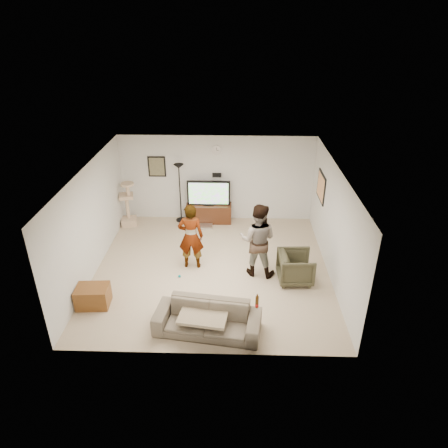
{
  "coord_description": "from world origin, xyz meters",
  "views": [
    {
      "loc": [
        0.53,
        -8.17,
        5.44
      ],
      "look_at": [
        0.28,
        0.2,
        1.11
      ],
      "focal_mm": 32.64,
      "sensor_mm": 36.0,
      "label": 1
    }
  ],
  "objects_px": {
    "cat_tree": "(127,204)",
    "beer_bottle": "(257,302)",
    "tv_stand": "(209,213)",
    "tv": "(209,193)",
    "floor_lamp": "(180,193)",
    "person_left": "(191,236)",
    "side_table": "(93,296)",
    "armchair": "(296,267)",
    "sofa": "(207,319)",
    "person_right": "(258,240)"
  },
  "relations": [
    {
      "from": "sofa",
      "to": "side_table",
      "type": "distance_m",
      "value": 2.54
    },
    {
      "from": "tv_stand",
      "to": "cat_tree",
      "type": "height_order",
      "value": "cat_tree"
    },
    {
      "from": "tv_stand",
      "to": "person_left",
      "type": "xyz_separation_m",
      "value": [
        -0.26,
        -2.4,
        0.55
      ]
    },
    {
      "from": "armchair",
      "to": "cat_tree",
      "type": "bearing_deg",
      "value": 56.42
    },
    {
      "from": "floor_lamp",
      "to": "armchair",
      "type": "xyz_separation_m",
      "value": [
        2.97,
        -2.97,
        -0.51
      ]
    },
    {
      "from": "cat_tree",
      "to": "side_table",
      "type": "xyz_separation_m",
      "value": [
        0.13,
        -3.67,
        -0.44
      ]
    },
    {
      "from": "beer_bottle",
      "to": "armchair",
      "type": "xyz_separation_m",
      "value": [
        0.96,
        1.73,
        -0.36
      ]
    },
    {
      "from": "tv_stand",
      "to": "armchair",
      "type": "bearing_deg",
      "value": -53.69
    },
    {
      "from": "cat_tree",
      "to": "person_right",
      "type": "distance_m",
      "value": 4.3
    },
    {
      "from": "tv_stand",
      "to": "beer_bottle",
      "type": "xyz_separation_m",
      "value": [
        1.19,
        -4.65,
        0.44
      ]
    },
    {
      "from": "tv",
      "to": "cat_tree",
      "type": "relative_size",
      "value": 0.93
    },
    {
      "from": "tv_stand",
      "to": "floor_lamp",
      "type": "relative_size",
      "value": 0.75
    },
    {
      "from": "cat_tree",
      "to": "person_right",
      "type": "relative_size",
      "value": 0.75
    },
    {
      "from": "person_left",
      "to": "beer_bottle",
      "type": "xyz_separation_m",
      "value": [
        1.45,
        -2.26,
        -0.1
      ]
    },
    {
      "from": "cat_tree",
      "to": "beer_bottle",
      "type": "distance_m",
      "value": 5.6
    },
    {
      "from": "tv_stand",
      "to": "cat_tree",
      "type": "xyz_separation_m",
      "value": [
        -2.3,
        -0.27,
        0.39
      ]
    },
    {
      "from": "person_right",
      "to": "beer_bottle",
      "type": "relative_size",
      "value": 7.05
    },
    {
      "from": "tv_stand",
      "to": "person_right",
      "type": "xyz_separation_m",
      "value": [
        1.28,
        -2.64,
        0.61
      ]
    },
    {
      "from": "floor_lamp",
      "to": "cat_tree",
      "type": "relative_size",
      "value": 1.31
    },
    {
      "from": "tv",
      "to": "cat_tree",
      "type": "xyz_separation_m",
      "value": [
        -2.3,
        -0.27,
        -0.25
      ]
    },
    {
      "from": "tv",
      "to": "person_left",
      "type": "height_order",
      "value": "person_left"
    },
    {
      "from": "sofa",
      "to": "tv",
      "type": "bearing_deg",
      "value": 101.52
    },
    {
      "from": "person_left",
      "to": "person_right",
      "type": "xyz_separation_m",
      "value": [
        1.55,
        -0.24,
        0.07
      ]
    },
    {
      "from": "person_left",
      "to": "side_table",
      "type": "distance_m",
      "value": 2.52
    },
    {
      "from": "beer_bottle",
      "to": "armchair",
      "type": "relative_size",
      "value": 0.32
    },
    {
      "from": "tv_stand",
      "to": "floor_lamp",
      "type": "bearing_deg",
      "value": 176.88
    },
    {
      "from": "floor_lamp",
      "to": "side_table",
      "type": "xyz_separation_m",
      "value": [
        -1.35,
        -3.99,
        -0.64
      ]
    },
    {
      "from": "cat_tree",
      "to": "armchair",
      "type": "distance_m",
      "value": 5.18
    },
    {
      "from": "floor_lamp",
      "to": "person_left",
      "type": "distance_m",
      "value": 2.51
    },
    {
      "from": "person_left",
      "to": "armchair",
      "type": "distance_m",
      "value": 2.51
    },
    {
      "from": "floor_lamp",
      "to": "cat_tree",
      "type": "height_order",
      "value": "floor_lamp"
    },
    {
      "from": "person_left",
      "to": "beer_bottle",
      "type": "height_order",
      "value": "person_left"
    },
    {
      "from": "tv",
      "to": "beer_bottle",
      "type": "relative_size",
      "value": 4.89
    },
    {
      "from": "side_table",
      "to": "person_right",
      "type": "bearing_deg",
      "value": 20.7
    },
    {
      "from": "tv",
      "to": "sofa",
      "type": "bearing_deg",
      "value": -86.73
    },
    {
      "from": "armchair",
      "to": "beer_bottle",
      "type": "bearing_deg",
      "value": 148.29
    },
    {
      "from": "cat_tree",
      "to": "person_left",
      "type": "xyz_separation_m",
      "value": [
        2.04,
        -2.12,
        0.16
      ]
    },
    {
      "from": "tv",
      "to": "side_table",
      "type": "bearing_deg",
      "value": -118.84
    },
    {
      "from": "tv_stand",
      "to": "floor_lamp",
      "type": "xyz_separation_m",
      "value": [
        -0.82,
        0.04,
        0.59
      ]
    },
    {
      "from": "sofa",
      "to": "beer_bottle",
      "type": "relative_size",
      "value": 8.04
    },
    {
      "from": "side_table",
      "to": "floor_lamp",
      "type": "bearing_deg",
      "value": 71.34
    },
    {
      "from": "sofa",
      "to": "beer_bottle",
      "type": "xyz_separation_m",
      "value": [
        0.93,
        0.0,
        0.42
      ]
    },
    {
      "from": "tv",
      "to": "armchair",
      "type": "bearing_deg",
      "value": -53.69
    },
    {
      "from": "cat_tree",
      "to": "floor_lamp",
      "type": "bearing_deg",
      "value": 12.2
    },
    {
      "from": "cat_tree",
      "to": "person_right",
      "type": "xyz_separation_m",
      "value": [
        3.58,
        -2.36,
        0.22
      ]
    },
    {
      "from": "sofa",
      "to": "armchair",
      "type": "relative_size",
      "value": 2.59
    },
    {
      "from": "floor_lamp",
      "to": "sofa",
      "type": "height_order",
      "value": "floor_lamp"
    },
    {
      "from": "sofa",
      "to": "person_left",
      "type": "bearing_deg",
      "value": 111.47
    },
    {
      "from": "person_left",
      "to": "sofa",
      "type": "xyz_separation_m",
      "value": [
        0.53,
        -2.26,
        -0.52
      ]
    },
    {
      "from": "tv_stand",
      "to": "tv",
      "type": "distance_m",
      "value": 0.63
    }
  ]
}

